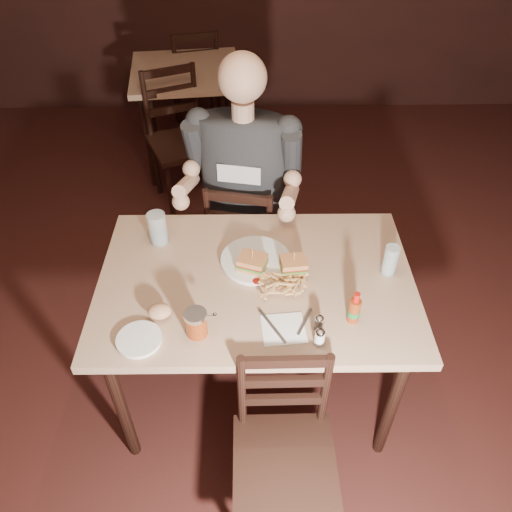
{
  "coord_description": "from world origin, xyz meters",
  "views": [
    {
      "loc": [
        0.24,
        -1.14,
        2.22
      ],
      "look_at": [
        0.27,
        0.36,
        0.85
      ],
      "focal_mm": 35.0,
      "sensor_mm": 36.0,
      "label": 1
    }
  ],
  "objects_px": {
    "diner": "(242,162)",
    "glass_left": "(158,228)",
    "chair_far": "(246,237)",
    "bg_chair_near": "(183,144)",
    "main_table": "(256,291)",
    "dinner_plate": "(256,261)",
    "side_plate": "(139,340)",
    "glass_right": "(390,260)",
    "bg_chair_far": "(195,80)",
    "hot_sauce": "(355,307)",
    "chair_near": "(285,462)",
    "syrup_dispenser": "(196,323)",
    "bg_table": "(187,81)"
  },
  "relations": [
    {
      "from": "dinner_plate",
      "to": "glass_right",
      "type": "relative_size",
      "value": 2.1
    },
    {
      "from": "bg_chair_far",
      "to": "glass_left",
      "type": "xyz_separation_m",
      "value": [
        0.05,
        -2.5,
        0.39
      ]
    },
    {
      "from": "syrup_dispenser",
      "to": "side_plate",
      "type": "bearing_deg",
      "value": -169.95
    },
    {
      "from": "syrup_dispenser",
      "to": "diner",
      "type": "bearing_deg",
      "value": 80.11
    },
    {
      "from": "chair_near",
      "to": "bg_chair_far",
      "type": "height_order",
      "value": "bg_chair_far"
    },
    {
      "from": "chair_far",
      "to": "hot_sauce",
      "type": "bearing_deg",
      "value": 125.44
    },
    {
      "from": "chair_far",
      "to": "side_plate",
      "type": "distance_m",
      "value": 1.12
    },
    {
      "from": "bg_chair_near",
      "to": "dinner_plate",
      "type": "distance_m",
      "value": 1.64
    },
    {
      "from": "main_table",
      "to": "bg_table",
      "type": "relative_size",
      "value": 1.47
    },
    {
      "from": "bg_table",
      "to": "chair_near",
      "type": "xyz_separation_m",
      "value": [
        0.57,
        -2.79,
        -0.27
      ]
    },
    {
      "from": "bg_chair_near",
      "to": "glass_right",
      "type": "bearing_deg",
      "value": -80.72
    },
    {
      "from": "chair_near",
      "to": "side_plate",
      "type": "distance_m",
      "value": 0.7
    },
    {
      "from": "hot_sauce",
      "to": "glass_right",
      "type": "bearing_deg",
      "value": 53.63
    },
    {
      "from": "chair_near",
      "to": "diner",
      "type": "bearing_deg",
      "value": 96.64
    },
    {
      "from": "chair_far",
      "to": "syrup_dispenser",
      "type": "relative_size",
      "value": 7.77
    },
    {
      "from": "glass_right",
      "to": "main_table",
      "type": "bearing_deg",
      "value": -177.16
    },
    {
      "from": "side_plate",
      "to": "glass_right",
      "type": "bearing_deg",
      "value": 19.28
    },
    {
      "from": "main_table",
      "to": "glass_right",
      "type": "height_order",
      "value": "glass_right"
    },
    {
      "from": "bg_chair_far",
      "to": "glass_left",
      "type": "bearing_deg",
      "value": 77.3
    },
    {
      "from": "chair_far",
      "to": "side_plate",
      "type": "height_order",
      "value": "chair_far"
    },
    {
      "from": "diner",
      "to": "glass_left",
      "type": "height_order",
      "value": "diner"
    },
    {
      "from": "bg_table",
      "to": "dinner_plate",
      "type": "height_order",
      "value": "dinner_plate"
    },
    {
      "from": "hot_sauce",
      "to": "dinner_plate",
      "type": "bearing_deg",
      "value": 137.75
    },
    {
      "from": "diner",
      "to": "glass_right",
      "type": "distance_m",
      "value": 0.86
    },
    {
      "from": "bg_chair_near",
      "to": "main_table",
      "type": "bearing_deg",
      "value": -96.92
    },
    {
      "from": "bg_chair_near",
      "to": "glass_left",
      "type": "height_order",
      "value": "bg_chair_near"
    },
    {
      "from": "main_table",
      "to": "hot_sauce",
      "type": "relative_size",
      "value": 9.08
    },
    {
      "from": "main_table",
      "to": "glass_left",
      "type": "distance_m",
      "value": 0.51
    },
    {
      "from": "main_table",
      "to": "bg_chair_near",
      "type": "relative_size",
      "value": 1.4
    },
    {
      "from": "glass_left",
      "to": "dinner_plate",
      "type": "bearing_deg",
      "value": -18.72
    },
    {
      "from": "diner",
      "to": "dinner_plate",
      "type": "height_order",
      "value": "diner"
    },
    {
      "from": "chair_near",
      "to": "hot_sauce",
      "type": "xyz_separation_m",
      "value": [
        0.27,
        0.38,
        0.43
      ]
    },
    {
      "from": "diner",
      "to": "hot_sauce",
      "type": "xyz_separation_m",
      "value": [
        0.42,
        -0.85,
        -0.1
      ]
    },
    {
      "from": "bg_chair_near",
      "to": "hot_sauce",
      "type": "xyz_separation_m",
      "value": [
        0.84,
        -1.87,
        0.38
      ]
    },
    {
      "from": "dinner_plate",
      "to": "side_plate",
      "type": "bearing_deg",
      "value": -136.07
    },
    {
      "from": "glass_right",
      "to": "bg_chair_far",
      "type": "bearing_deg",
      "value": 110.73
    },
    {
      "from": "dinner_plate",
      "to": "bg_chair_near",
      "type": "bearing_deg",
      "value": 107.24
    },
    {
      "from": "chair_near",
      "to": "glass_left",
      "type": "xyz_separation_m",
      "value": [
        -0.52,
        0.85,
        0.43
      ]
    },
    {
      "from": "syrup_dispenser",
      "to": "hot_sauce",
      "type": "bearing_deg",
      "value": 5.5
    },
    {
      "from": "chair_far",
      "to": "syrup_dispenser",
      "type": "height_order",
      "value": "syrup_dispenser"
    },
    {
      "from": "bg_chair_far",
      "to": "syrup_dispenser",
      "type": "bearing_deg",
      "value": 80.94
    },
    {
      "from": "bg_chair_far",
      "to": "dinner_plate",
      "type": "bearing_deg",
      "value": 86.34
    },
    {
      "from": "bg_chair_far",
      "to": "dinner_plate",
      "type": "distance_m",
      "value": 2.7
    },
    {
      "from": "bg_chair_near",
      "to": "hot_sauce",
      "type": "distance_m",
      "value": 2.08
    },
    {
      "from": "bg_table",
      "to": "diner",
      "type": "relative_size",
      "value": 0.87
    },
    {
      "from": "main_table",
      "to": "glass_left",
      "type": "relative_size",
      "value": 8.69
    },
    {
      "from": "chair_far",
      "to": "bg_chair_near",
      "type": "bearing_deg",
      "value": -54.54
    },
    {
      "from": "bg_table",
      "to": "glass_left",
      "type": "height_order",
      "value": "glass_left"
    },
    {
      "from": "chair_near",
      "to": "syrup_dispenser",
      "type": "distance_m",
      "value": 0.61
    },
    {
      "from": "side_plate",
      "to": "bg_chair_near",
      "type": "bearing_deg",
      "value": 91.43
    }
  ]
}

